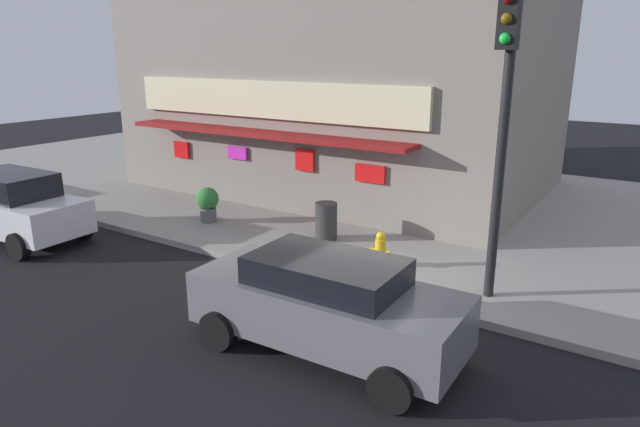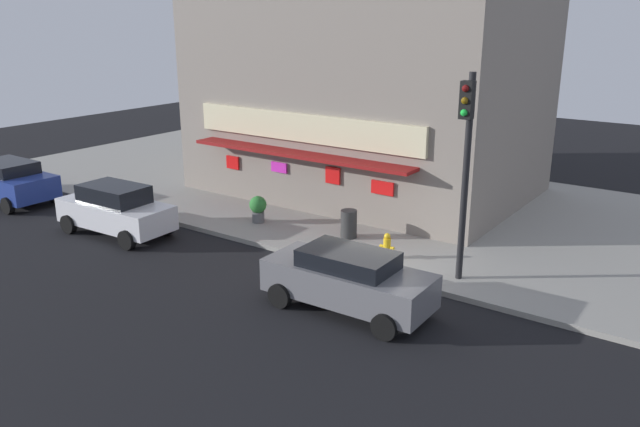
# 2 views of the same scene
# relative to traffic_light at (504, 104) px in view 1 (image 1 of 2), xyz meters

# --- Properties ---
(ground_plane) EXTENTS (65.16, 65.16, 0.00)m
(ground_plane) POSITION_rel_traffic_light_xyz_m (-2.06, -0.96, -3.72)
(ground_plane) COLOR black
(sidewalk) EXTENTS (43.44, 13.23, 0.16)m
(sidewalk) POSITION_rel_traffic_light_xyz_m (-2.06, 5.65, -3.64)
(sidewalk) COLOR gray
(sidewalk) RESTS_ON ground_plane
(corner_building) EXTENTS (12.68, 9.40, 7.81)m
(corner_building) POSITION_rel_traffic_light_xyz_m (-7.10, 6.79, 0.34)
(corner_building) COLOR gray
(corner_building) RESTS_ON sidewalk
(traffic_light) EXTENTS (0.32, 0.58, 5.59)m
(traffic_light) POSITION_rel_traffic_light_xyz_m (0.00, 0.00, 0.00)
(traffic_light) COLOR black
(traffic_light) RESTS_ON sidewalk
(fire_hydrant) EXTENTS (0.47, 0.23, 0.78)m
(fire_hydrant) POSITION_rel_traffic_light_xyz_m (-2.38, 0.28, -3.19)
(fire_hydrant) COLOR gold
(fire_hydrant) RESTS_ON sidewalk
(trash_can) EXTENTS (0.53, 0.53, 0.91)m
(trash_can) POSITION_rel_traffic_light_xyz_m (-4.31, 1.17, -3.10)
(trash_can) COLOR #2D2D2D
(trash_can) RESTS_ON sidewalk
(potted_plant_by_doorway) EXTENTS (0.60, 0.60, 0.94)m
(potted_plant_by_doorway) POSITION_rel_traffic_light_xyz_m (-7.74, 0.66, -3.03)
(potted_plant_by_doorway) COLOR #59595B
(potted_plant_by_doorway) RESTS_ON sidewalk
(parked_car_white) EXTENTS (4.21, 2.03, 1.71)m
(parked_car_white) POSITION_rel_traffic_light_xyz_m (-11.11, -2.71, -2.85)
(parked_car_white) COLOR silver
(parked_car_white) RESTS_ON ground_plane
(parked_car_grey) EXTENTS (4.33, 1.96, 1.58)m
(parked_car_grey) POSITION_rel_traffic_light_xyz_m (-1.60, -3.06, -2.89)
(parked_car_grey) COLOR slate
(parked_car_grey) RESTS_ON ground_plane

